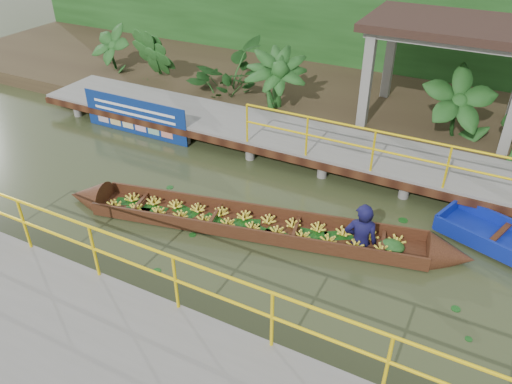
% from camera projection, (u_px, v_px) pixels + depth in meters
% --- Properties ---
extents(ground, '(80.00, 80.00, 0.00)m').
position_uv_depth(ground, '(232.00, 223.00, 10.65)').
color(ground, '#2D361B').
rests_on(ground, ground).
extents(land_strip, '(30.00, 8.00, 0.45)m').
position_uv_depth(land_strip, '(347.00, 96.00, 16.14)').
color(land_strip, '#34261A').
rests_on(land_strip, ground).
extents(far_dock, '(16.00, 2.06, 1.66)m').
position_uv_depth(far_dock, '(298.00, 139.00, 12.95)').
color(far_dock, slate).
rests_on(far_dock, ground).
extents(near_dock, '(18.00, 2.40, 1.73)m').
position_uv_depth(near_dock, '(145.00, 383.00, 6.96)').
color(near_dock, slate).
rests_on(near_dock, ground).
extents(pavilion, '(4.40, 3.00, 3.00)m').
position_uv_depth(pavilion, '(454.00, 36.00, 12.69)').
color(pavilion, slate).
rests_on(pavilion, ground).
extents(foliage_backdrop, '(30.00, 0.80, 4.00)m').
position_uv_depth(foliage_backdrop, '(375.00, 23.00, 17.06)').
color(foliage_backdrop, '#153912').
rests_on(foliage_backdrop, ground).
extents(vendor_boat, '(8.67, 2.63, 2.23)m').
position_uv_depth(vendor_boat, '(277.00, 221.00, 10.21)').
color(vendor_boat, '#32180D').
rests_on(vendor_boat, ground).
extents(blue_banner, '(3.46, 0.04, 1.08)m').
position_uv_depth(blue_banner, '(135.00, 117.00, 13.97)').
color(blue_banner, navy).
rests_on(blue_banner, ground).
extents(tropical_plants, '(14.26, 1.26, 1.57)m').
position_uv_depth(tropical_plants, '(269.00, 78.00, 14.62)').
color(tropical_plants, '#153912').
rests_on(tropical_plants, ground).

